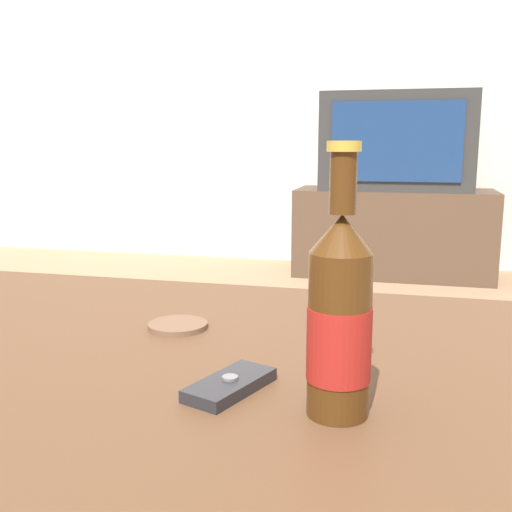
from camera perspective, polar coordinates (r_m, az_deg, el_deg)
The scene contains 7 objects.
back_wall at distance 3.74m, azimuth 9.45°, elevation 19.36°, with size 8.00×0.05×2.60m.
coffee_table at distance 0.80m, azimuth -11.54°, elevation -14.02°, with size 1.06×0.86×0.46m.
tv_stand at distance 3.42m, azimuth 12.91°, elevation 2.19°, with size 1.07×0.44×0.48m.
television at distance 3.38m, azimuth 13.27°, elevation 10.55°, with size 0.80×0.45×0.52m.
beer_bottle at distance 0.60m, azimuth 7.96°, elevation -5.89°, with size 0.06×0.06×0.27m.
cell_phone at distance 0.68m, azimuth -2.49°, elevation -12.15°, with size 0.09×0.12×0.02m.
coaster at distance 0.90m, azimuth -7.46°, elevation -6.59°, with size 0.09×0.09×0.01m.
Camera 1 is at (0.32, -0.65, 0.73)m, focal length 42.00 mm.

